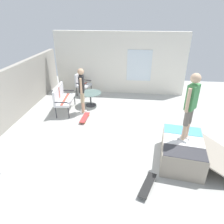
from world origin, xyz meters
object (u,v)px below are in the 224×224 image
patio_table (91,96)px  person_skater (191,103)px  skate_ramp (183,151)px  skateboard_spare (148,185)px  skateboard_by_bench (85,117)px  person_watching (82,88)px  patio_bench (62,97)px  patio_chair_near_house (82,82)px

patio_table → person_skater: person_skater is taller
skate_ramp → patio_table: (3.15, 3.15, 0.08)m
skateboard_spare → skateboard_by_bench: bearing=36.4°
skateboard_spare → patio_table: bearing=27.8°
skate_ramp → person_watching: bearing=53.5°
patio_bench → skateboard_spare: bearing=-138.0°
person_skater → patio_bench: bearing=59.2°
skate_ramp → patio_table: skate_ramp is taller
skate_ramp → patio_chair_near_house: (4.30, 3.82, 0.29)m
patio_bench → person_watching: person_watching is taller
skate_ramp → person_skater: size_ratio=1.19×
patio_bench → skateboard_spare: (-3.53, -3.18, -0.53)m
person_watching → person_skater: person_skater is taller
patio_bench → person_skater: 4.88m
skate_ramp → skateboard_by_bench: skate_ramp is taller
patio_chair_near_house → person_watching: 1.98m
skate_ramp → patio_bench: (2.48, 4.12, 0.29)m
person_skater → skateboard_by_bench: (1.85, 3.08, -1.57)m
patio_bench → person_watching: size_ratio=0.74×
person_skater → skate_ramp: bearing=-148.2°
patio_chair_near_house → patio_table: bearing=-149.7°
person_watching → person_skater: (-2.40, -3.27, 0.63)m
patio_bench → skateboard_by_bench: 1.29m
patio_table → skateboard_spare: bearing=-152.2°
patio_chair_near_house → skateboard_by_bench: 2.56m
skateboard_by_bench → skateboard_spare: same height
patio_table → skate_ramp: bearing=-135.0°
skateboard_spare → person_skater: bearing=-39.9°
person_watching → skateboard_by_bench: size_ratio=2.18×
patio_table → person_skater: 4.58m
patio_table → person_skater: bearing=-134.8°
patio_bench → person_skater: person_skater is taller
patio_bench → skateboard_by_bench: size_ratio=1.61×
skate_ramp → patio_bench: 4.82m
skate_ramp → patio_table: size_ratio=2.27×
person_watching → person_skater: 4.10m
person_skater → skateboard_spare: 2.12m
skate_ramp → skateboard_by_bench: (1.90, 3.11, -0.24)m
skate_ramp → patio_chair_near_house: 5.76m
skateboard_by_bench → skateboard_spare: bearing=-143.6°
patio_bench → patio_table: bearing=-55.6°
person_watching → skateboard_by_bench: 1.11m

